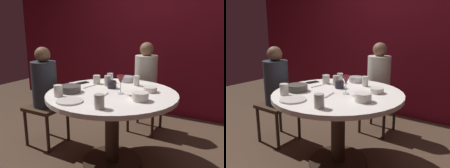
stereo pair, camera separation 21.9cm
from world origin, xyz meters
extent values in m
plane|color=#4C3828|center=(0.00, 0.00, 0.00)|extent=(8.00, 8.00, 0.00)
cube|color=maroon|center=(0.00, 1.69, 1.30)|extent=(6.00, 0.10, 2.60)
cylinder|color=white|center=(0.00, 0.00, 0.73)|extent=(1.24, 1.24, 0.04)
cylinder|color=#332319|center=(0.00, 0.00, 0.35)|extent=(0.14, 0.14, 0.71)
cylinder|color=#2D2116|center=(0.00, 0.00, 0.01)|extent=(0.60, 0.60, 0.03)
cube|color=#3F2D1E|center=(-0.87, 0.00, 0.45)|extent=(0.40, 0.40, 0.04)
cylinder|color=#2D333D|center=(-0.87, 0.00, 0.73)|extent=(0.28, 0.28, 0.51)
sphere|color=brown|center=(-0.87, 0.00, 1.06)|extent=(0.17, 0.17, 0.17)
cylinder|color=#332319|center=(-1.04, -0.17, 0.21)|extent=(0.04, 0.04, 0.43)
cylinder|color=#332319|center=(-0.70, -0.17, 0.21)|extent=(0.04, 0.04, 0.43)
cylinder|color=#332319|center=(-1.04, 0.17, 0.21)|extent=(0.04, 0.04, 0.43)
cylinder|color=#332319|center=(-0.70, 0.17, 0.21)|extent=(0.04, 0.04, 0.43)
cube|color=#3F2D1E|center=(0.00, 0.91, 0.45)|extent=(0.40, 0.40, 0.04)
cylinder|color=beige|center=(0.00, 0.91, 0.74)|extent=(0.29, 0.29, 0.54)
sphere|color=brown|center=(0.00, 0.91, 1.09)|extent=(0.18, 0.18, 0.18)
cylinder|color=#332319|center=(-0.17, 1.08, 0.21)|extent=(0.04, 0.04, 0.43)
cylinder|color=#332319|center=(-0.17, 0.74, 0.21)|extent=(0.04, 0.04, 0.43)
cylinder|color=#332319|center=(0.17, 1.08, 0.21)|extent=(0.04, 0.04, 0.43)
cylinder|color=#332319|center=(0.17, 0.74, 0.21)|extent=(0.04, 0.04, 0.43)
cylinder|color=black|center=(-0.07, 0.13, 0.79)|extent=(0.09, 0.09, 0.07)
sphere|color=#F9D159|center=(-0.07, 0.13, 0.83)|extent=(0.02, 0.02, 0.02)
cylinder|color=silver|center=(0.10, -0.01, 0.75)|extent=(0.06, 0.06, 0.01)
cylinder|color=silver|center=(0.10, -0.01, 0.80)|extent=(0.01, 0.01, 0.09)
cone|color=maroon|center=(0.10, -0.01, 0.88)|extent=(0.08, 0.08, 0.08)
cylinder|color=silver|center=(-0.17, -0.43, 0.76)|extent=(0.23, 0.23, 0.01)
cube|color=black|center=(-0.47, 0.17, 0.75)|extent=(0.11, 0.15, 0.01)
cylinder|color=#B7B7BC|center=(-0.08, 0.48, 0.78)|extent=(0.17, 0.17, 0.06)
cylinder|color=#4C4742|center=(-0.35, -0.19, 0.78)|extent=(0.20, 0.20, 0.06)
cylinder|color=silver|center=(0.31, 0.19, 0.77)|extent=(0.13, 0.13, 0.05)
cylinder|color=silver|center=(0.34, -0.12, 0.78)|extent=(0.14, 0.14, 0.07)
cylinder|color=beige|center=(-0.32, 0.22, 0.80)|extent=(0.08, 0.08, 0.09)
cylinder|color=silver|center=(0.10, 0.36, 0.80)|extent=(0.06, 0.06, 0.11)
cylinder|color=silver|center=(-0.35, -0.36, 0.80)|extent=(0.08, 0.08, 0.11)
cylinder|color=#B2ADA3|center=(0.14, -0.45, 0.80)|extent=(0.08, 0.08, 0.11)
cylinder|color=#B2ADA3|center=(-0.16, 0.20, 0.80)|extent=(0.07, 0.07, 0.11)
cylinder|color=silver|center=(-0.22, 0.35, 0.80)|extent=(0.07, 0.07, 0.10)
cube|color=#B7B7BC|center=(-0.31, 0.07, 0.75)|extent=(0.04, 0.18, 0.01)
cube|color=#B7B7BC|center=(0.00, -0.14, 0.75)|extent=(0.05, 0.18, 0.01)
camera|label=1|loc=(1.03, -1.87, 1.34)|focal=37.20mm
camera|label=2|loc=(1.22, -1.75, 1.34)|focal=37.20mm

